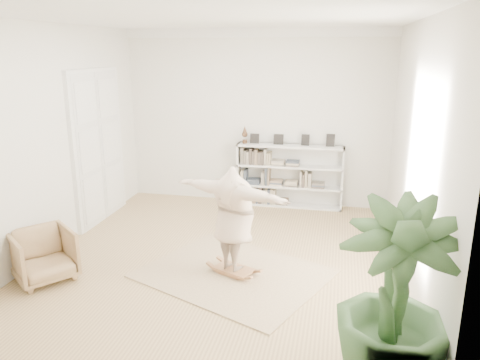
# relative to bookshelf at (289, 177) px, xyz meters

# --- Properties ---
(floor) EXTENTS (6.00, 6.00, 0.00)m
(floor) POSITION_rel_bookshelf_xyz_m (-0.74, -2.82, -0.64)
(floor) COLOR #90714A
(floor) RESTS_ON ground
(room_shell) EXTENTS (6.00, 6.00, 6.00)m
(room_shell) POSITION_rel_bookshelf_xyz_m (-0.74, 0.12, 2.87)
(room_shell) COLOR silver
(room_shell) RESTS_ON floor
(doors) EXTENTS (0.09, 1.78, 2.92)m
(doors) POSITION_rel_bookshelf_xyz_m (-3.45, -1.52, 0.76)
(doors) COLOR white
(doors) RESTS_ON floor
(bookshelf) EXTENTS (2.20, 0.35, 1.64)m
(bookshelf) POSITION_rel_bookshelf_xyz_m (0.00, 0.00, 0.00)
(bookshelf) COLOR silver
(bookshelf) RESTS_ON floor
(armchair) EXTENTS (1.12, 1.11, 0.73)m
(armchair) POSITION_rel_bookshelf_xyz_m (-3.04, -4.01, -0.27)
(armchair) COLOR tan
(armchair) RESTS_ON floor
(rug) EXTENTS (3.09, 2.83, 0.02)m
(rug) POSITION_rel_bookshelf_xyz_m (-0.43, -3.30, -0.63)
(rug) COLOR tan
(rug) RESTS_ON floor
(rocker_board) EXTENTS (0.64, 0.53, 0.12)m
(rocker_board) POSITION_rel_bookshelf_xyz_m (-0.43, -3.30, -0.56)
(rocker_board) COLOR #9B643E
(rocker_board) RESTS_ON rug
(person) EXTENTS (1.95, 1.23, 1.54)m
(person) POSITION_rel_bookshelf_xyz_m (-0.43, -3.30, 0.27)
(person) COLOR beige
(person) RESTS_ON rocker_board
(houseplant) EXTENTS (1.31, 1.31, 1.93)m
(houseplant) POSITION_rel_bookshelf_xyz_m (1.56, -5.37, 0.33)
(houseplant) COLOR #2F4F27
(houseplant) RESTS_ON floor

